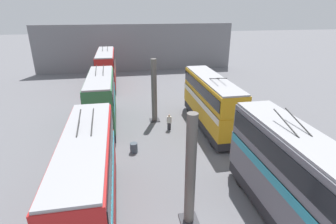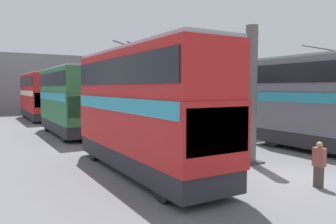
{
  "view_description": "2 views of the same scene",
  "coord_description": "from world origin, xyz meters",
  "px_view_note": "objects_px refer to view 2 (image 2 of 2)",
  "views": [
    {
      "loc": [
        -8.02,
        3.24,
        11.23
      ],
      "look_at": [
        12.83,
        -0.61,
        2.69
      ],
      "focal_mm": 28.0,
      "sensor_mm": 36.0,
      "label": 1
    },
    {
      "loc": [
        -8.38,
        11.29,
        3.6
      ],
      "look_at": [
        12.26,
        -0.82,
        1.84
      ],
      "focal_mm": 35.0,
      "sensor_mm": 36.0,
      "label": 2
    }
  ],
  "objects_px": {
    "bus_left_far": "(197,96)",
    "bus_right_mid": "(68,97)",
    "oil_drum": "(132,137)",
    "person_aisle_midway": "(155,122)",
    "person_aisle_foreground": "(319,163)",
    "bus_right_far": "(38,93)",
    "bus_right_near": "(143,103)"
  },
  "relations": [
    {
      "from": "bus_left_far",
      "to": "bus_right_mid",
      "type": "xyz_separation_m",
      "value": [
        2.05,
        10.48,
        0.08
      ]
    },
    {
      "from": "bus_right_mid",
      "to": "oil_drum",
      "type": "bearing_deg",
      "value": -155.32
    },
    {
      "from": "person_aisle_midway",
      "to": "person_aisle_foreground",
      "type": "relative_size",
      "value": 0.96
    },
    {
      "from": "bus_right_mid",
      "to": "person_aisle_midway",
      "type": "distance_m",
      "value": 7.0
    },
    {
      "from": "bus_right_mid",
      "to": "bus_left_far",
      "type": "bearing_deg",
      "value": -101.07
    },
    {
      "from": "bus_right_far",
      "to": "person_aisle_foreground",
      "type": "height_order",
      "value": "bus_right_far"
    },
    {
      "from": "oil_drum",
      "to": "person_aisle_midway",
      "type": "bearing_deg",
      "value": -44.96
    },
    {
      "from": "bus_right_far",
      "to": "bus_right_mid",
      "type": "bearing_deg",
      "value": 180.0
    },
    {
      "from": "bus_left_far",
      "to": "person_aisle_midway",
      "type": "relative_size",
      "value": 6.94
    },
    {
      "from": "person_aisle_midway",
      "to": "person_aisle_foreground",
      "type": "bearing_deg",
      "value": 22.58
    },
    {
      "from": "bus_left_far",
      "to": "person_aisle_foreground",
      "type": "bearing_deg",
      "value": 159.63
    },
    {
      "from": "bus_right_mid",
      "to": "person_aisle_foreground",
      "type": "height_order",
      "value": "bus_right_mid"
    },
    {
      "from": "bus_right_near",
      "to": "person_aisle_foreground",
      "type": "distance_m",
      "value": 7.14
    },
    {
      "from": "bus_right_mid",
      "to": "person_aisle_midway",
      "type": "relative_size",
      "value": 5.77
    },
    {
      "from": "bus_right_near",
      "to": "bus_right_mid",
      "type": "distance_m",
      "value": 12.94
    },
    {
      "from": "bus_left_far",
      "to": "person_aisle_midway",
      "type": "height_order",
      "value": "bus_left_far"
    },
    {
      "from": "bus_right_near",
      "to": "bus_right_far",
      "type": "distance_m",
      "value": 27.04
    },
    {
      "from": "bus_right_mid",
      "to": "bus_right_far",
      "type": "relative_size",
      "value": 0.87
    },
    {
      "from": "person_aisle_midway",
      "to": "bus_left_far",
      "type": "bearing_deg",
      "value": 120.11
    },
    {
      "from": "bus_right_near",
      "to": "person_aisle_foreground",
      "type": "bearing_deg",
      "value": -138.29
    },
    {
      "from": "bus_right_far",
      "to": "person_aisle_midway",
      "type": "relative_size",
      "value": 6.62
    },
    {
      "from": "person_aisle_midway",
      "to": "bus_right_far",
      "type": "bearing_deg",
      "value": -129.69
    },
    {
      "from": "person_aisle_midway",
      "to": "oil_drum",
      "type": "distance_m",
      "value": 5.21
    },
    {
      "from": "bus_right_mid",
      "to": "person_aisle_midway",
      "type": "bearing_deg",
      "value": -108.6
    },
    {
      "from": "bus_right_far",
      "to": "oil_drum",
      "type": "height_order",
      "value": "bus_right_far"
    },
    {
      "from": "person_aisle_foreground",
      "to": "bus_right_near",
      "type": "bearing_deg",
      "value": 126.92
    },
    {
      "from": "bus_right_near",
      "to": "bus_right_far",
      "type": "bearing_deg",
      "value": -0.0
    },
    {
      "from": "bus_left_far",
      "to": "bus_right_near",
      "type": "relative_size",
      "value": 1.12
    },
    {
      "from": "bus_right_mid",
      "to": "oil_drum",
      "type": "height_order",
      "value": "bus_right_mid"
    },
    {
      "from": "bus_left_far",
      "to": "bus_right_far",
      "type": "distance_m",
      "value": 19.25
    },
    {
      "from": "bus_right_near",
      "to": "bus_right_far",
      "type": "height_order",
      "value": "bus_right_far"
    },
    {
      "from": "bus_right_near",
      "to": "oil_drum",
      "type": "xyz_separation_m",
      "value": [
        7.14,
        -2.67,
        -2.57
      ]
    }
  ]
}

